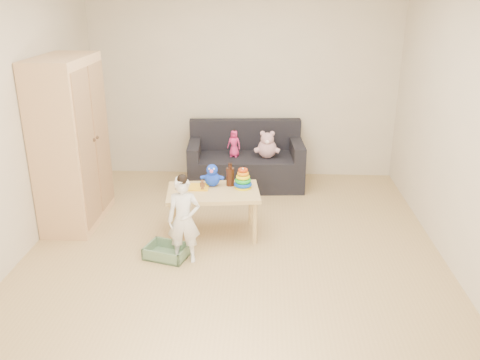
# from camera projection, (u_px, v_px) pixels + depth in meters

# --- Properties ---
(room) EXTENTS (4.50, 4.50, 4.50)m
(room) POSITION_uv_depth(u_px,v_px,m) (233.00, 121.00, 4.49)
(room) COLOR tan
(room) RESTS_ON ground
(wardrobe) EXTENTS (0.49, 0.99, 1.78)m
(wardrobe) POSITION_uv_depth(u_px,v_px,m) (71.00, 143.00, 5.31)
(wardrobe) COLOR #EAB780
(wardrobe) RESTS_ON ground
(sofa) EXTENTS (1.49, 0.82, 0.41)m
(sofa) POSITION_uv_depth(u_px,v_px,m) (246.00, 171.00, 6.54)
(sofa) COLOR black
(sofa) RESTS_ON ground
(play_table) EXTENTS (0.98, 0.68, 0.49)m
(play_table) POSITION_uv_depth(u_px,v_px,m) (214.00, 213.00, 5.22)
(play_table) COLOR tan
(play_table) RESTS_ON ground
(storage_bin) EXTENTS (0.46, 0.39, 0.12)m
(storage_bin) POSITION_uv_depth(u_px,v_px,m) (167.00, 251.00, 4.83)
(storage_bin) COLOR #5E7E5B
(storage_bin) RESTS_ON ground
(toddler) EXTENTS (0.31, 0.22, 0.81)m
(toddler) POSITION_uv_depth(u_px,v_px,m) (184.00, 221.00, 4.65)
(toddler) COLOR white
(toddler) RESTS_ON ground
(pink_bear) EXTENTS (0.28, 0.24, 0.29)m
(pink_bear) POSITION_uv_depth(u_px,v_px,m) (267.00, 146.00, 6.34)
(pink_bear) COLOR #D099A3
(pink_bear) RESTS_ON sofa
(doll) EXTENTS (0.19, 0.15, 0.33)m
(doll) POSITION_uv_depth(u_px,v_px,m) (234.00, 144.00, 6.37)
(doll) COLOR #E92B75
(doll) RESTS_ON sofa
(ring_stacker) EXTENTS (0.19, 0.19, 0.21)m
(ring_stacker) POSITION_uv_depth(u_px,v_px,m) (243.00, 180.00, 5.18)
(ring_stacker) COLOR yellow
(ring_stacker) RESTS_ON play_table
(brown_bottle) EXTENTS (0.08, 0.08, 0.24)m
(brown_bottle) POSITION_uv_depth(u_px,v_px,m) (230.00, 176.00, 5.24)
(brown_bottle) COLOR black
(brown_bottle) RESTS_ON play_table
(blue_plush) EXTENTS (0.22, 0.19, 0.24)m
(blue_plush) POSITION_uv_depth(u_px,v_px,m) (212.00, 175.00, 5.22)
(blue_plush) COLOR blue
(blue_plush) RESTS_ON play_table
(wooden_figure) EXTENTS (0.05, 0.05, 0.12)m
(wooden_figure) POSITION_uv_depth(u_px,v_px,m) (202.00, 185.00, 5.12)
(wooden_figure) COLOR brown
(wooden_figure) RESTS_ON play_table
(yellow_book) EXTENTS (0.20, 0.20, 0.01)m
(yellow_book) POSITION_uv_depth(u_px,v_px,m) (199.00, 187.00, 5.21)
(yellow_book) COLOR yellow
(yellow_book) RESTS_ON play_table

